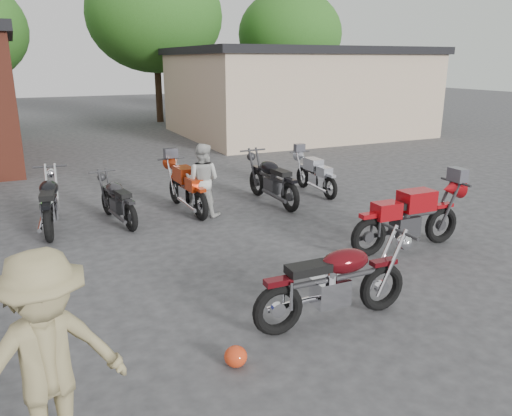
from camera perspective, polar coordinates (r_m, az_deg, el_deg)
name	(u,v)px	position (r m, az deg, el deg)	size (l,w,h in m)	color
ground	(292,315)	(6.80, 4.15, -12.05)	(90.00, 90.00, 0.00)	#313133
stucco_building	(296,94)	(23.26, 4.54, 12.81)	(10.00, 8.00, 3.50)	tan
tree_2	(156,37)	(28.08, -11.38, 18.60)	(7.04, 7.04, 8.80)	#235115
tree_3	(290,50)	(31.03, 3.85, 17.54)	(6.08, 6.08, 7.60)	#235115
vintage_motorcycle	(336,277)	(6.43, 9.14, -7.81)	(2.13, 0.70, 1.24)	#4A090E
sportbike	(409,215)	(9.16, 17.13, -0.74)	(2.21, 0.73, 1.28)	#A30D13
helmet	(236,356)	(5.73, -2.34, -16.59)	(0.26, 0.26, 0.24)	red
person_light	(202,180)	(10.72, -6.14, 3.19)	(0.77, 0.60, 1.58)	#BBBBB6
person_tan	(49,365)	(4.41, -22.60, -16.19)	(1.24, 0.71, 1.91)	#8F8258
row_bike_2	(50,199)	(10.63, -22.52, 0.92)	(2.12, 0.70, 1.23)	black
row_bike_3	(117,198)	(10.64, -15.59, 1.14)	(1.83, 0.60, 1.06)	#242426
row_bike_4	(186,186)	(11.12, -7.95, 2.56)	(2.03, 0.67, 1.18)	#A62C0D
row_bike_5	(272,177)	(11.67, 1.83, 3.56)	(2.16, 0.71, 1.25)	black
row_bike_6	(315,173)	(12.65, 6.79, 4.01)	(1.81, 0.60, 1.05)	#9497A1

